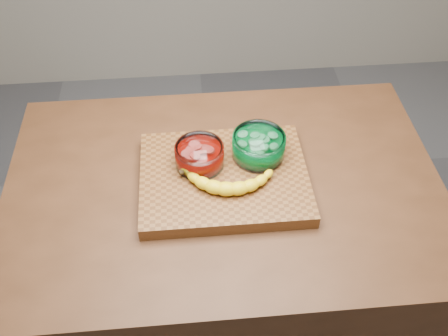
{
  "coord_description": "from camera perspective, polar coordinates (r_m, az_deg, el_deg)",
  "views": [
    {
      "loc": [
        -0.08,
        -0.91,
        1.92
      ],
      "look_at": [
        0.0,
        0.0,
        0.96
      ],
      "focal_mm": 40.0,
      "sensor_mm": 36.0,
      "label": 1
    }
  ],
  "objects": [
    {
      "name": "bowl_green",
      "position": [
        1.37,
        3.97,
        2.51
      ],
      "size": [
        0.15,
        0.15,
        0.07
      ],
      "color": "white",
      "rests_on": "cutting_board"
    },
    {
      "name": "counter",
      "position": [
        1.73,
        0.0,
        -11.69
      ],
      "size": [
        1.2,
        0.8,
        0.9
      ],
      "primitive_type": "cube",
      "color": "#492916",
      "rests_on": "ground"
    },
    {
      "name": "ground",
      "position": [
        2.13,
        0.0,
        -18.08
      ],
      "size": [
        3.5,
        3.5,
        0.0
      ],
      "primitive_type": "plane",
      "color": "#5E5E63",
      "rests_on": "ground"
    },
    {
      "name": "bowl_red",
      "position": [
        1.34,
        -2.81,
        1.42
      ],
      "size": [
        0.13,
        0.13,
        0.06
      ],
      "color": "white",
      "rests_on": "cutting_board"
    },
    {
      "name": "banana",
      "position": [
        1.3,
        0.5,
        -1.16
      ],
      "size": [
        0.27,
        0.14,
        0.04
      ],
      "primitive_type": null,
      "color": "yellow",
      "rests_on": "cutting_board"
    },
    {
      "name": "cutting_board",
      "position": [
        1.35,
        0.0,
        -1.16
      ],
      "size": [
        0.45,
        0.35,
        0.04
      ],
      "primitive_type": "cube",
      "color": "brown",
      "rests_on": "counter"
    }
  ]
}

